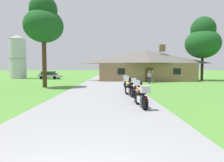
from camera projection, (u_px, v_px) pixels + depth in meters
The scene contains 15 objects.
ground_plane at pixel (105, 86), 22.94m from camera, with size 500.00×500.00×0.00m, color #4C8433.
asphalt_driveway at pixel (105, 87), 20.94m from camera, with size 6.40×80.00×0.06m, color gray.
motorcycle_orange_nearest_to_camera at pixel (142, 96), 9.84m from camera, with size 0.71×2.08×1.30m.
motorcycle_white_second_in_row at pixel (137, 91), 12.05m from camera, with size 0.76×2.08×1.30m.
motorcycle_yellow_third_in_row at pixel (130, 88), 14.02m from camera, with size 0.80×2.07×1.30m.
motorcycle_yellow_fourth_in_row at pixel (129, 86), 15.91m from camera, with size 0.82×2.08×1.30m.
motorcycle_white_farthest_in_row at pixel (127, 84), 18.16m from camera, with size 0.83×2.08×1.30m.
stone_lodge at pixel (146, 65), 33.27m from camera, with size 15.87×6.62×5.91m.
bystander_gray_shirt_near_lodge at pixel (149, 76), 26.90m from camera, with size 0.46×0.39×1.69m.
bystander_olive_shirt_beside_signpost at pixel (152, 76), 27.58m from camera, with size 0.34×0.52×1.69m.
tree_right_of_lodge at pixel (203, 40), 33.80m from camera, with size 5.76×5.76×10.65m.
tree_left_near at pixel (44, 22), 20.85m from camera, with size 4.05×4.05×9.54m.
metal_silo_distant at pixel (18, 57), 40.65m from camera, with size 3.27×3.27×8.75m.
parked_navy_suv_far_left at pixel (49, 74), 43.62m from camera, with size 2.88×4.90×1.40m.
parked_silver_sedan_far_left at pixel (50, 76), 38.17m from camera, with size 4.42×2.42×1.20m.
Camera 1 is at (0.54, -2.87, 1.95)m, focal length 32.35 mm.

